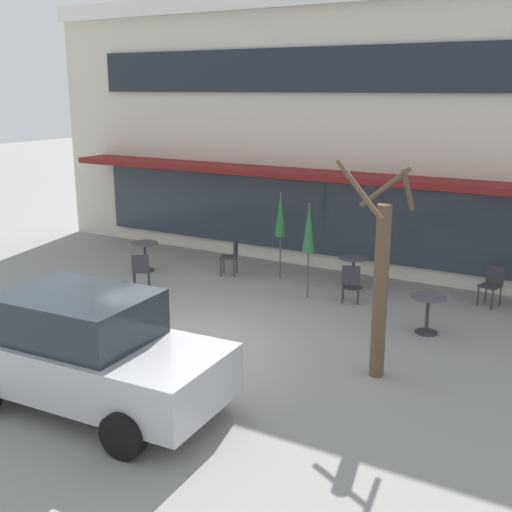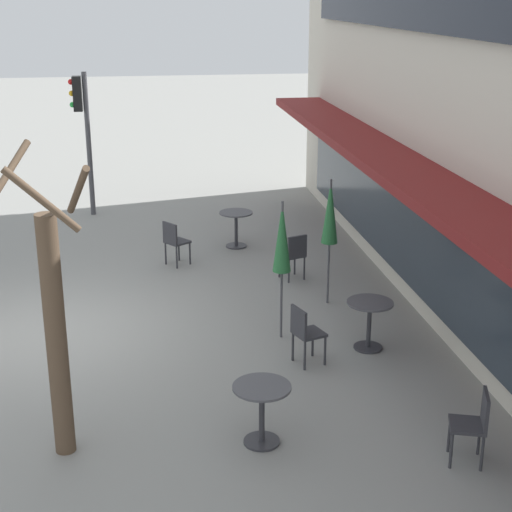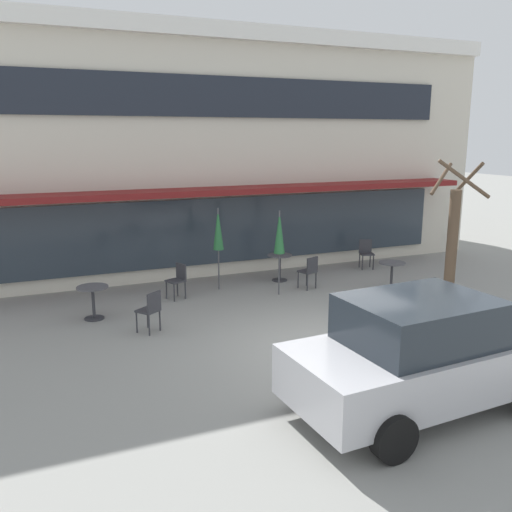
% 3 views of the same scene
% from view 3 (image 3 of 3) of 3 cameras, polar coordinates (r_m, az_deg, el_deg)
% --- Properties ---
extents(ground_plane, '(80.00, 80.00, 0.00)m').
position_cam_3_polar(ground_plane, '(10.91, 7.15, -9.34)').
color(ground_plane, gray).
extents(building_facade, '(18.03, 9.10, 7.07)m').
position_cam_3_polar(building_facade, '(19.39, -7.67, 10.97)').
color(building_facade, beige).
rests_on(building_facade, ground).
extents(cafe_table_near_wall, '(0.70, 0.70, 0.76)m').
position_cam_3_polar(cafe_table_near_wall, '(15.35, 2.51, -0.74)').
color(cafe_table_near_wall, '#333338').
rests_on(cafe_table_near_wall, ground).
extents(cafe_table_streetside, '(0.70, 0.70, 0.76)m').
position_cam_3_polar(cafe_table_streetside, '(12.69, -16.78, -4.16)').
color(cafe_table_streetside, '#333338').
rests_on(cafe_table_streetside, ground).
extents(cafe_table_by_tree, '(0.70, 0.70, 0.76)m').
position_cam_3_polar(cafe_table_by_tree, '(14.87, 14.10, -1.56)').
color(cafe_table_by_tree, '#333338').
rests_on(cafe_table_by_tree, ground).
extents(patio_umbrella_green_folded, '(0.28, 0.28, 2.20)m').
position_cam_3_polar(patio_umbrella_green_folded, '(14.27, -4.00, 2.77)').
color(patio_umbrella_green_folded, '#4C4C51').
rests_on(patio_umbrella_green_folded, ground).
extents(patio_umbrella_cream_folded, '(0.28, 0.28, 2.20)m').
position_cam_3_polar(patio_umbrella_cream_folded, '(13.78, 2.48, 2.44)').
color(patio_umbrella_cream_folded, '#4C4C51').
rests_on(patio_umbrella_cream_folded, ground).
extents(cafe_chair_0, '(0.51, 0.51, 0.89)m').
position_cam_3_polar(cafe_chair_0, '(14.59, 5.63, -1.47)').
color(cafe_chair_0, '#333338').
rests_on(cafe_chair_0, ground).
extents(cafe_chair_1, '(0.52, 0.52, 0.89)m').
position_cam_3_polar(cafe_chair_1, '(13.83, -8.22, -2.33)').
color(cafe_chair_1, '#333338').
rests_on(cafe_chair_1, ground).
extents(cafe_chair_2, '(0.50, 0.50, 0.89)m').
position_cam_3_polar(cafe_chair_2, '(17.14, 11.51, 0.46)').
color(cafe_chair_2, '#333338').
rests_on(cafe_chair_2, ground).
extents(cafe_chair_3, '(0.56, 0.56, 0.89)m').
position_cam_3_polar(cafe_chair_3, '(11.55, -11.04, -5.45)').
color(cafe_chair_3, '#333338').
rests_on(cafe_chair_3, ground).
extents(parked_sedan, '(4.29, 2.20, 1.76)m').
position_cam_3_polar(parked_sedan, '(8.55, 17.14, -9.84)').
color(parked_sedan, '#B7B7BC').
rests_on(parked_sedan, ground).
extents(street_tree, '(1.17, 1.29, 3.58)m').
position_cam_3_polar(street_tree, '(12.78, 19.92, 0.93)').
color(street_tree, brown).
rests_on(street_tree, ground).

